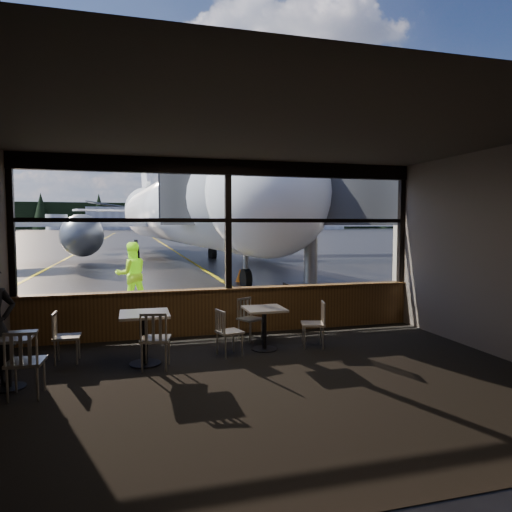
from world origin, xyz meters
name	(u,v)px	position (x,y,z in m)	size (l,w,h in m)	color
ground_plane	(139,232)	(0.00, 120.00, 0.00)	(520.00, 520.00, 0.00)	black
carpet_floor	(272,382)	(0.00, -3.00, 0.01)	(8.00, 6.00, 0.01)	black
ceiling	(273,130)	(0.00, -3.00, 3.50)	(8.00, 6.00, 0.04)	#38332D
wall_right	(509,254)	(4.00, -3.00, 1.75)	(0.04, 6.00, 3.50)	#524841
wall_back	(392,288)	(0.00, -6.00, 1.75)	(8.00, 0.04, 3.50)	#524841
window_sill	(228,311)	(0.00, 0.00, 0.45)	(8.00, 0.28, 0.90)	#4C3017
window_header	(228,168)	(0.00, 0.00, 3.35)	(8.00, 0.18, 0.30)	black
mullion_left	(11,226)	(-3.95, 0.00, 2.20)	(0.12, 0.12, 2.60)	black
mullion_centre	(228,225)	(0.00, 0.00, 2.20)	(0.12, 0.12, 2.60)	black
mullion_right	(401,225)	(3.95, 0.00, 2.20)	(0.12, 0.12, 2.60)	black
window_transom	(228,220)	(0.00, 0.00, 2.30)	(8.00, 0.10, 0.08)	black
airliner	(177,165)	(0.85, 19.10, 5.79)	(31.61, 37.93, 11.59)	white
jet_bridge	(300,218)	(3.60, 5.50, 2.43)	(9.12, 11.15, 4.86)	#2A292C
cafe_table_near	(264,329)	(0.36, -1.38, 0.38)	(0.69, 0.69, 0.75)	#A9A59B
cafe_table_mid	(145,339)	(-1.70, -1.70, 0.42)	(0.76, 0.76, 0.83)	#A19C94
cafe_table_left	(8,362)	(-3.51, -2.30, 0.36)	(0.66, 0.66, 0.73)	gray
chair_near_e	(313,324)	(1.25, -1.45, 0.42)	(0.46, 0.46, 0.84)	#B3ADA2
chair_near_w	(230,332)	(-0.31, -1.58, 0.40)	(0.44, 0.44, 0.81)	beige
chair_near_n	(250,319)	(0.29, -0.66, 0.40)	(0.44, 0.44, 0.81)	#AAA599
chair_mid_s	(156,340)	(-1.55, -1.95, 0.46)	(0.50, 0.50, 0.91)	#B3AEA1
chair_mid_w	(67,337)	(-2.90, -1.28, 0.42)	(0.46, 0.46, 0.83)	#BAB4A8
chair_left_s	(26,363)	(-3.21, -2.70, 0.45)	(0.49, 0.49, 0.90)	beige
ground_crew	(132,274)	(-1.90, 3.69, 0.87)	(0.85, 0.66, 1.74)	#BFF219
cone_nose	(240,275)	(2.14, 8.08, 0.25)	(0.37, 0.37, 0.51)	#EC4E07
hangar_mid	(136,217)	(0.00, 185.00, 5.00)	(38.00, 15.00, 10.00)	silver
hangar_right	(281,215)	(60.00, 178.00, 6.00)	(50.00, 20.00, 12.00)	silver
fuel_tank_a	(57,222)	(-30.00, 182.00, 3.00)	(8.00, 8.00, 6.00)	silver
fuel_tank_b	(84,222)	(-20.00, 182.00, 3.00)	(8.00, 8.00, 6.00)	silver
fuel_tank_c	(111,222)	(-10.00, 182.00, 3.00)	(8.00, 8.00, 6.00)	silver
treeline	(136,216)	(0.00, 210.00, 6.00)	(360.00, 3.00, 12.00)	black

